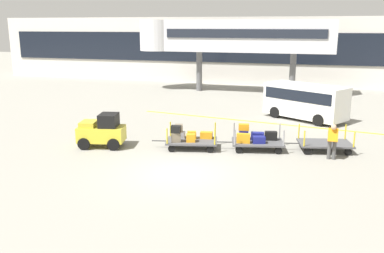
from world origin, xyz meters
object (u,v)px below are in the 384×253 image
shuttle_van (305,99)px  baggage_cart_middle (255,139)px  baggage_tug (102,131)px  baggage_cart_tail (325,144)px  baggage_handler (333,140)px  baggage_cart_lead (189,138)px

shuttle_van → baggage_cart_middle: bearing=-105.6°
baggage_tug → baggage_cart_middle: size_ratio=0.74×
baggage_cart_tail → baggage_handler: bearing=-77.9°
baggage_handler → baggage_cart_lead: bearing=-179.1°
shuttle_van → baggage_cart_lead: bearing=-122.6°
baggage_tug → baggage_cart_tail: (9.92, 2.20, -0.41)m
baggage_handler → shuttle_van: (-1.31, 7.63, 0.37)m
baggage_cart_tail → baggage_handler: 1.33m
baggage_handler → shuttle_van: bearing=99.8°
baggage_cart_lead → baggage_cart_tail: size_ratio=1.00×
baggage_cart_lead → shuttle_van: bearing=57.4°
baggage_tug → baggage_cart_middle: baggage_tug is taller
baggage_tug → baggage_cart_tail: bearing=12.5°
baggage_cart_lead → baggage_cart_middle: size_ratio=1.00×
baggage_cart_lead → shuttle_van: 9.20m
baggage_tug → baggage_cart_tail: size_ratio=0.74×
baggage_cart_tail → baggage_cart_middle: bearing=-168.3°
baggage_cart_middle → baggage_handler: (3.28, -0.57, 0.37)m
baggage_handler → shuttle_van: 7.75m
baggage_cart_middle → shuttle_van: size_ratio=0.61×
baggage_tug → baggage_cart_lead: baggage_tug is taller
baggage_cart_middle → baggage_cart_tail: (3.03, 0.63, -0.15)m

